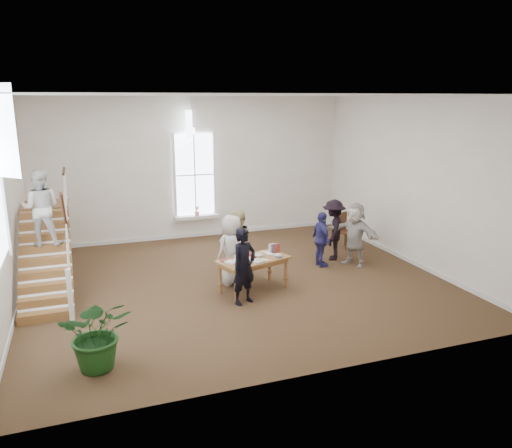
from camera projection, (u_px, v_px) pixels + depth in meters
name	position (u px, v px, depth m)	size (l,w,h in m)	color
ground	(237.00, 282.00, 12.40)	(10.00, 10.00, 0.00)	#452F1B
room_shell	(197.00, 225.00, 16.31)	(10.49, 10.00, 10.00)	silver
staircase	(43.00, 226.00, 11.27)	(1.10, 4.10, 2.92)	brown
library_table	(253.00, 262.00, 11.70)	(1.84, 1.30, 0.85)	brown
police_officer	(244.00, 266.00, 10.92)	(0.63, 0.41, 1.72)	black
elderly_woman	(232.00, 250.00, 12.10)	(0.84, 0.55, 1.72)	beige
person_yellow	(237.00, 243.00, 12.65)	(0.84, 0.65, 1.72)	#CDBD80
woman_cluster_a	(321.00, 239.00, 13.38)	(0.88, 0.37, 1.50)	navy
woman_cluster_b	(333.00, 230.00, 13.96)	(1.10, 0.63, 1.71)	black
woman_cluster_c	(355.00, 234.00, 13.46)	(1.61, 0.51, 1.74)	#BDB4AA
floor_plant	(98.00, 333.00, 8.29)	(1.16, 1.01, 1.29)	#153D13
side_chair	(344.00, 228.00, 15.16)	(0.59, 0.59, 1.07)	#3B1F10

